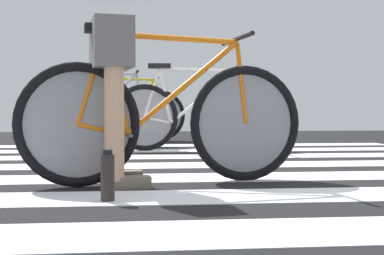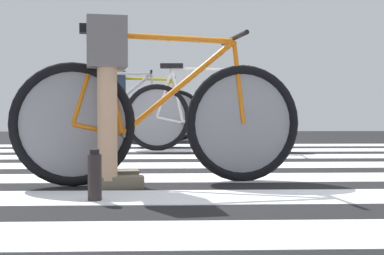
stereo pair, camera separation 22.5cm
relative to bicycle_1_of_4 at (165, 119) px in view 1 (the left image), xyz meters
name	(u,v)px [view 1 (the left image)]	position (x,y,z in m)	size (l,w,h in m)	color
ground	(215,174)	(0.38, 0.50, -0.40)	(18.00, 14.00, 0.02)	black
crosswalk_markings	(218,177)	(0.36, 0.25, -0.38)	(5.45, 6.51, 0.00)	white
bicycle_1_of_4	(165,119)	(0.00, 0.00, 0.00)	(1.72, 0.54, 0.93)	black
cyclist_1_of_4	(112,79)	(-0.31, -0.05, 0.23)	(0.37, 0.44, 0.96)	tan
bicycle_2_of_4	(192,115)	(0.41, 2.48, 0.00)	(1.74, 0.52, 0.93)	black
bicycle_3_of_4	(98,114)	(-0.64, 3.08, 0.00)	(1.74, 0.52, 0.93)	black
bicycle_4_of_4	(123,114)	(-0.38, 4.25, 0.00)	(1.73, 0.52, 0.93)	black
cyclist_4_of_4	(100,96)	(-0.69, 4.22, 0.24)	(0.34, 0.43, 0.97)	beige
water_bottle	(108,177)	(-0.30, -0.58, -0.27)	(0.07, 0.07, 0.25)	#2B2323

